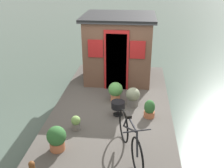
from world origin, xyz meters
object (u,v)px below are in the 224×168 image
(potted_plant_lavender, at_px, (133,96))
(potted_plant_geranium, at_px, (76,122))
(potted_plant_rosemary, at_px, (57,138))
(potted_plant_succulent, at_px, (149,109))
(mooring_bollard, at_px, (32,167))
(houseboat_cabin, at_px, (119,48))
(bicycle, at_px, (130,138))
(charcoal_grill, at_px, (118,105))
(potted_plant_basil, at_px, (115,91))

(potted_plant_lavender, height_order, potted_plant_geranium, potted_plant_lavender)
(potted_plant_rosemary, bearing_deg, potted_plant_succulent, -51.99)
(mooring_bollard, bearing_deg, potted_plant_succulent, -44.25)
(mooring_bollard, bearing_deg, houseboat_cabin, -14.33)
(bicycle, relative_size, charcoal_grill, 4.48)
(charcoal_grill, bearing_deg, potted_plant_basil, 10.15)
(potted_plant_rosemary, bearing_deg, charcoal_grill, -36.73)
(bicycle, xyz_separation_m, potted_plant_rosemary, (0.02, 1.47, -0.12))
(mooring_bollard, bearing_deg, bicycle, -67.95)
(potted_plant_rosemary, xyz_separation_m, charcoal_grill, (1.49, -1.11, -0.01))
(potted_plant_basil, distance_m, potted_plant_rosemary, 2.46)
(potted_plant_succulent, relative_size, potted_plant_lavender, 0.90)
(charcoal_grill, bearing_deg, potted_plant_lavender, -33.45)
(potted_plant_basil, relative_size, charcoal_grill, 1.46)
(potted_plant_basil, bearing_deg, potted_plant_geranium, 152.85)
(potted_plant_geranium, xyz_separation_m, mooring_bollard, (-1.48, 0.46, -0.03))
(potted_plant_lavender, bearing_deg, potted_plant_succulent, -142.04)
(houseboat_cabin, bearing_deg, potted_plant_basil, -178.31)
(bicycle, height_order, mooring_bollard, bicycle)
(houseboat_cabin, distance_m, potted_plant_basil, 1.80)
(potted_plant_basil, xyz_separation_m, potted_plant_succulent, (-0.78, -0.91, -0.08))
(potted_plant_rosemary, xyz_separation_m, mooring_bollard, (-0.72, 0.25, -0.13))
(houseboat_cabin, relative_size, potted_plant_succulent, 4.81)
(potted_plant_rosemary, distance_m, charcoal_grill, 1.86)
(potted_plant_succulent, bearing_deg, charcoal_grill, 88.80)
(bicycle, bearing_deg, houseboat_cabin, 7.82)
(potted_plant_succulent, bearing_deg, potted_plant_lavender, 37.96)
(charcoal_grill, bearing_deg, potted_plant_rosemary, 143.27)
(potted_plant_rosemary, distance_m, potted_plant_geranium, 0.80)
(charcoal_grill, bearing_deg, bicycle, -166.90)
(potted_plant_basil, distance_m, mooring_bollard, 3.22)
(potted_plant_lavender, xyz_separation_m, mooring_bollard, (-2.74, 1.71, -0.12))
(potted_plant_basil, bearing_deg, bicycle, -167.88)
(potted_plant_lavender, bearing_deg, mooring_bollard, 148.01)
(houseboat_cabin, distance_m, potted_plant_succulent, 2.73)
(potted_plant_geranium, height_order, mooring_bollard, potted_plant_geranium)
(bicycle, height_order, charcoal_grill, bicycle)
(houseboat_cabin, bearing_deg, bicycle, -172.18)
(houseboat_cabin, height_order, potted_plant_succulent, houseboat_cabin)
(potted_plant_basil, bearing_deg, houseboat_cabin, 1.69)
(bicycle, xyz_separation_m, potted_plant_basil, (2.28, 0.49, -0.10))
(potted_plant_basil, bearing_deg, potted_plant_succulent, -130.44)
(potted_plant_rosemary, height_order, charcoal_grill, potted_plant_rosemary)
(houseboat_cabin, relative_size, mooring_bollard, 8.10)
(potted_plant_basil, height_order, potted_plant_geranium, potted_plant_basil)
(potted_plant_geranium, height_order, charcoal_grill, charcoal_grill)
(potted_plant_rosemary, distance_m, mooring_bollard, 0.77)
(potted_plant_lavender, bearing_deg, bicycle, -179.92)
(potted_plant_succulent, xyz_separation_m, potted_plant_geranium, (-0.72, 1.68, -0.04))
(potted_plant_lavender, xyz_separation_m, potted_plant_rosemary, (-2.02, 1.46, 0.01))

